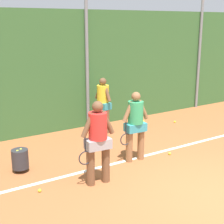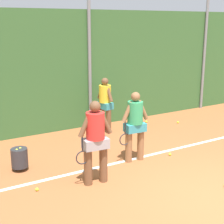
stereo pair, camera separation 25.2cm
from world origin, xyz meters
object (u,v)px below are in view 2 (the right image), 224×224
at_px(player_midcourt, 135,123).
at_px(tennis_ball_5, 170,154).
at_px(tennis_ball_7, 178,122).
at_px(player_backcourt_far, 105,102).
at_px(tennis_ball_2, 37,189).
at_px(tennis_ball_4, 146,122).
at_px(player_foreground_near, 95,138).
at_px(ball_hopper, 19,158).

distance_m(player_midcourt, tennis_ball_5, 1.29).
height_order(player_midcourt, tennis_ball_7, player_midcourt).
relative_size(player_backcourt_far, tennis_ball_2, 24.35).
bearing_deg(tennis_ball_2, tennis_ball_7, 21.25).
bearing_deg(tennis_ball_7, tennis_ball_4, 145.30).
distance_m(player_backcourt_far, tennis_ball_5, 2.62).
xyz_separation_m(tennis_ball_4, tennis_ball_7, (0.83, -0.57, 0.00)).
xyz_separation_m(player_backcourt_far, tennis_ball_2, (-2.93, -2.54, -0.87)).
bearing_deg(player_backcourt_far, tennis_ball_4, 84.86).
xyz_separation_m(player_foreground_near, player_midcourt, (1.31, 0.56, -0.04)).
height_order(player_foreground_near, ball_hopper, player_foreground_near).
bearing_deg(tennis_ball_4, ball_hopper, -161.19).
distance_m(player_midcourt, tennis_ball_2, 2.62).
relative_size(player_backcourt_far, tennis_ball_4, 24.35).
height_order(player_backcourt_far, tennis_ball_2, player_backcourt_far).
xyz_separation_m(player_foreground_near, tennis_ball_4, (3.38, 2.92, -0.92)).
bearing_deg(player_midcourt, tennis_ball_2, 10.95).
distance_m(ball_hopper, tennis_ball_5, 3.53).
distance_m(player_foreground_near, tennis_ball_4, 4.56).
height_order(player_foreground_near, tennis_ball_4, player_foreground_near).
distance_m(tennis_ball_2, tennis_ball_5, 3.37).
bearing_deg(player_backcourt_far, player_foreground_near, -42.02).
bearing_deg(player_midcourt, tennis_ball_7, -144.10).
relative_size(player_midcourt, tennis_ball_4, 24.78).
xyz_separation_m(ball_hopper, tennis_ball_7, (5.36, 0.97, -0.26)).
relative_size(player_midcourt, tennis_ball_5, 24.78).
distance_m(tennis_ball_2, tennis_ball_7, 5.74).
xyz_separation_m(player_foreground_near, ball_hopper, (-1.15, 1.38, -0.66)).
xyz_separation_m(player_midcourt, player_backcourt_far, (0.48, 2.25, -0.01)).
xyz_separation_m(ball_hopper, tennis_ball_2, (0.01, -1.11, -0.26)).
bearing_deg(player_backcourt_far, player_midcourt, -21.48).
relative_size(player_midcourt, tennis_ball_7, 24.78).
bearing_deg(ball_hopper, tennis_ball_4, 18.81).
height_order(tennis_ball_4, tennis_ball_5, same).
bearing_deg(tennis_ball_5, player_foreground_near, -170.71).
bearing_deg(tennis_ball_5, player_midcourt, 168.20).
distance_m(player_backcourt_far, tennis_ball_2, 3.97).
bearing_deg(tennis_ball_5, tennis_ball_2, -178.33).
height_order(tennis_ball_2, tennis_ball_5, same).
distance_m(player_foreground_near, player_backcourt_far, 3.33).
bearing_deg(tennis_ball_5, tennis_ball_7, 44.96).
bearing_deg(tennis_ball_5, ball_hopper, 163.27).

